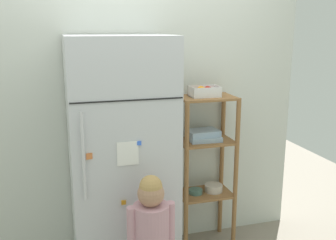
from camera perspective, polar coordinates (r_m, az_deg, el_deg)
The scene contains 5 objects.
kitchen_wall_back at distance 3.12m, azimuth -5.30°, elevation 0.87°, with size 2.83×0.03×2.25m, color silver.
refrigerator at distance 2.84m, azimuth -6.77°, elevation -5.72°, with size 0.72×0.66×1.75m.
child_standing at distance 2.51m, azimuth -2.46°, elevation -15.99°, with size 0.30×0.22×0.94m.
pantry_shelf_unit at distance 3.20m, azimuth 5.47°, elevation -5.43°, with size 0.45×0.31×1.27m.
fruit_bin at distance 3.05m, azimuth 5.31°, elevation 4.12°, with size 0.23×0.15×0.09m.
Camera 1 is at (-0.57, -2.63, 1.81)m, focal length 41.76 mm.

